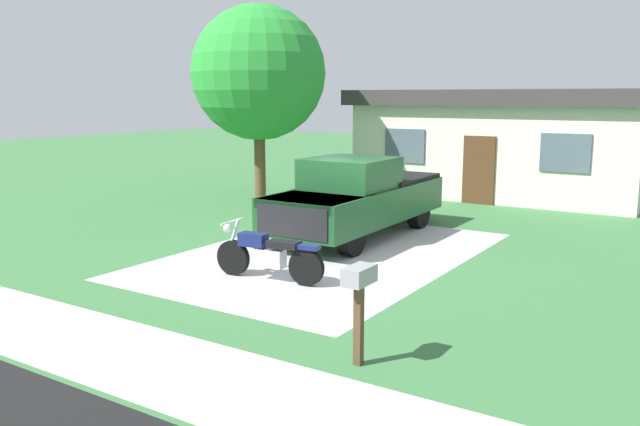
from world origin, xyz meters
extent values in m
plane|color=#396F3D|center=(0.00, 0.00, 0.00)|extent=(80.00, 80.00, 0.00)
cube|color=#B1B1B1|center=(0.00, 0.00, 0.00)|extent=(5.38, 8.10, 0.01)
cube|color=#BABAB4|center=(0.00, -6.00, 0.00)|extent=(36.00, 1.80, 0.01)
cylinder|color=black|center=(-0.62, -2.30, 0.33)|extent=(0.67, 0.18, 0.66)
cylinder|color=black|center=(0.92, -2.16, 0.33)|extent=(0.67, 0.18, 0.66)
cube|color=silver|center=(0.18, -2.23, 0.42)|extent=(0.58, 0.31, 0.32)
cube|color=#141E51|center=(-0.17, -2.26, 0.72)|extent=(0.54, 0.31, 0.24)
cube|color=black|center=(0.48, -2.20, 0.70)|extent=(0.62, 0.34, 0.12)
cube|color=#141E51|center=(0.92, -2.16, 0.70)|extent=(0.50, 0.24, 0.08)
cylinder|color=silver|center=(-0.62, -2.30, 0.70)|extent=(0.33, 0.09, 0.77)
cylinder|color=silver|center=(-0.62, -2.30, 1.02)|extent=(0.11, 0.70, 0.04)
sphere|color=silver|center=(-0.74, -2.32, 0.88)|extent=(0.16, 0.16, 0.16)
cylinder|color=black|center=(0.49, 0.18, 0.42)|extent=(0.31, 0.84, 0.84)
cylinder|color=black|center=(-1.15, 0.15, 0.42)|extent=(0.31, 0.84, 0.84)
cylinder|color=black|center=(0.45, 3.67, 0.42)|extent=(0.31, 0.84, 0.84)
cylinder|color=black|center=(-1.19, 3.65, 0.42)|extent=(0.31, 0.84, 0.84)
cube|color=#194723|center=(-0.35, 1.96, 0.80)|extent=(2.07, 5.63, 0.80)
cube|color=#194723|center=(-0.33, 0.11, 1.10)|extent=(1.92, 1.92, 0.20)
cube|color=#194723|center=(-0.35, 1.56, 1.55)|extent=(1.82, 1.92, 0.70)
cube|color=#3F4C56|center=(-0.34, 0.76, 1.45)|extent=(1.70, 0.18, 0.60)
cube|color=black|center=(-0.37, 3.51, 1.05)|extent=(1.93, 2.42, 0.50)
cube|color=black|center=(-0.32, -0.82, 0.80)|extent=(1.70, 0.12, 0.64)
cube|color=#4C3823|center=(3.38, -4.67, 0.55)|extent=(0.10, 0.10, 1.10)
cube|color=gray|center=(3.38, -4.67, 1.15)|extent=(0.26, 0.48, 0.22)
cylinder|color=brown|center=(-5.94, 5.40, 1.27)|extent=(0.36, 0.36, 2.54)
sphere|color=green|center=(-5.94, 5.40, 4.03)|extent=(4.27, 4.27, 4.27)
cube|color=beige|center=(0.45, 10.65, 1.50)|extent=(9.00, 5.00, 3.00)
cube|color=#383333|center=(0.45, 10.65, 3.25)|extent=(9.60, 5.60, 0.50)
cube|color=#4C2D19|center=(0.45, 8.12, 1.05)|extent=(1.00, 0.08, 2.10)
cube|color=#4C5966|center=(-2.07, 8.12, 1.70)|extent=(1.40, 0.06, 1.10)
cube|color=#4C5966|center=(2.97, 8.12, 1.70)|extent=(1.40, 0.06, 1.10)
camera|label=1|loc=(7.12, -11.39, 3.29)|focal=36.68mm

